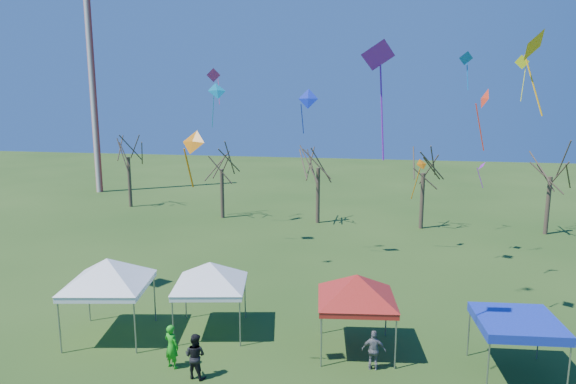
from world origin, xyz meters
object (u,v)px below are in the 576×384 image
(person_grey, at_px, (374,350))
(person_green, at_px, (172,346))
(tent_white_mid, at_px, (210,267))
(tree_1, at_px, (221,152))
(tree_4, at_px, (553,156))
(tree_3, at_px, (424,153))
(tree_0, at_px, (127,139))
(radio_mast, at_px, (92,77))
(tent_red, at_px, (357,280))
(person_dark, at_px, (195,356))
(tent_white_west, at_px, (107,264))
(tree_2, at_px, (318,148))
(tent_blue, at_px, (517,323))

(person_grey, bearing_deg, person_green, 9.51)
(tent_white_mid, relative_size, person_green, 2.37)
(person_green, relative_size, person_grey, 1.11)
(tree_1, bearing_deg, tree_4, -1.42)
(tree_3, bearing_deg, tree_0, 172.92)
(radio_mast, relative_size, tree_4, 3.17)
(tent_white_mid, xyz_separation_m, tent_red, (6.47, -0.55, 0.04))
(tree_3, bearing_deg, person_green, -114.69)
(tree_3, bearing_deg, tent_red, -100.79)
(tree_4, xyz_separation_m, person_dark, (-19.17, -24.43, -5.18))
(tent_white_west, distance_m, tent_red, 10.71)
(tree_2, xyz_separation_m, tent_white_west, (-6.33, -22.26, -2.95))
(tent_blue, distance_m, person_grey, 5.43)
(tree_1, xyz_separation_m, tent_white_mid, (6.28, -21.28, -2.75))
(radio_mast, distance_m, tent_red, 44.27)
(person_green, height_order, person_dark, person_green)
(tent_red, bearing_deg, tent_white_west, -176.25)
(tree_0, bearing_deg, tree_2, -9.24)
(tent_white_west, bearing_deg, person_grey, -3.59)
(tree_0, relative_size, person_grey, 5.31)
(radio_mast, bearing_deg, tree_4, -12.99)
(tree_4, bearing_deg, tent_blue, -108.41)
(tent_white_west, bearing_deg, tree_3, 56.11)
(tent_white_mid, bearing_deg, tree_3, 63.03)
(person_dark, bearing_deg, person_grey, -153.34)
(tree_1, xyz_separation_m, tree_3, (16.80, -0.60, 0.29))
(tree_0, distance_m, tent_white_west, 28.21)
(person_green, relative_size, person_dark, 1.01)
(radio_mast, bearing_deg, tent_red, -46.12)
(radio_mast, height_order, tree_2, radio_mast)
(tree_3, distance_m, tent_blue, 22.55)
(tent_white_mid, relative_size, person_dark, 2.40)
(tree_2, distance_m, tent_white_west, 23.33)
(tree_0, xyz_separation_m, person_dark, (17.03, -27.81, -5.61))
(radio_mast, xyz_separation_m, person_dark, (24.18, -34.43, -11.63))
(tree_0, bearing_deg, tree_4, -5.34)
(person_dark, bearing_deg, radio_mast, -43.76)
(tent_white_west, xyz_separation_m, person_green, (3.72, -2.03, -2.46))
(tree_2, relative_size, tree_4, 1.04)
(tree_3, relative_size, tree_4, 1.00)
(tree_0, distance_m, tree_1, 10.47)
(person_grey, bearing_deg, tree_0, -47.79)
(tree_1, relative_size, tree_4, 0.96)
(tree_2, bearing_deg, tree_4, -1.22)
(tree_3, distance_m, tent_white_mid, 23.39)
(tent_white_west, distance_m, person_grey, 11.77)
(radio_mast, distance_m, tent_white_mid, 39.75)
(tree_1, xyz_separation_m, tent_white_west, (2.07, -22.53, -2.45))
(tree_2, bearing_deg, tree_3, -2.27)
(tree_2, relative_size, person_green, 4.62)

